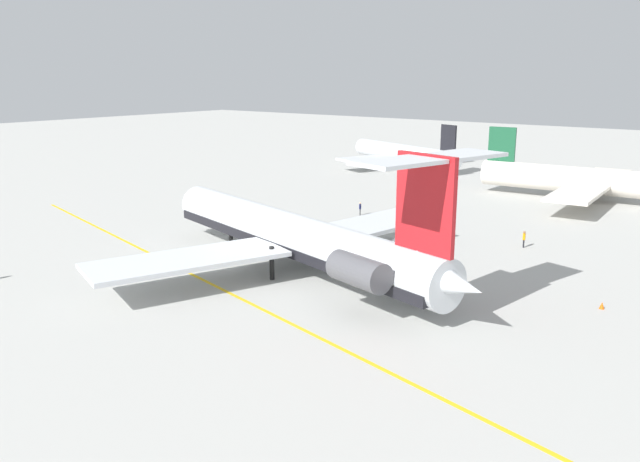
% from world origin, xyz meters
% --- Properties ---
extents(ground, '(380.01, 380.01, 0.00)m').
position_xyz_m(ground, '(0.00, 0.00, 0.00)').
color(ground, '#ADADA8').
extents(main_jetliner, '(41.07, 36.74, 12.13)m').
position_xyz_m(main_jetliner, '(5.61, 11.09, 3.31)').
color(main_jetliner, silver).
rests_on(main_jetliner, ground).
extents(airliner_far_left, '(28.30, 28.42, 8.70)m').
position_xyz_m(airliner_far_left, '(-22.02, 75.45, 2.56)').
color(airliner_far_left, silver).
rests_on(airliner_far_left, ground).
extents(airliner_mid_left, '(32.48, 32.11, 9.71)m').
position_xyz_m(airliner_mid_left, '(17.63, 61.52, 2.86)').
color(airliner_mid_left, silver).
rests_on(airliner_mid_left, ground).
extents(ground_crew_near_nose, '(0.27, 0.40, 1.69)m').
position_xyz_m(ground_crew_near_nose, '(-3.68, 34.23, 1.07)').
color(ground_crew_near_nose, black).
rests_on(ground_crew_near_nose, ground).
extents(ground_crew_starboard, '(0.32, 0.36, 1.75)m').
position_xyz_m(ground_crew_starboard, '(18.33, 31.70, 1.11)').
color(ground_crew_starboard, black).
rests_on(ground_crew_starboard, ground).
extents(safety_cone_nose, '(0.40, 0.40, 0.55)m').
position_xyz_m(safety_cone_nose, '(29.57, 18.00, 0.28)').
color(safety_cone_nose, '#EA590F').
rests_on(safety_cone_nose, ground).
extents(taxiway_centreline, '(90.60, 22.10, 0.01)m').
position_xyz_m(taxiway_centreline, '(4.48, 3.25, 0.00)').
color(taxiway_centreline, gold).
rests_on(taxiway_centreline, ground).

